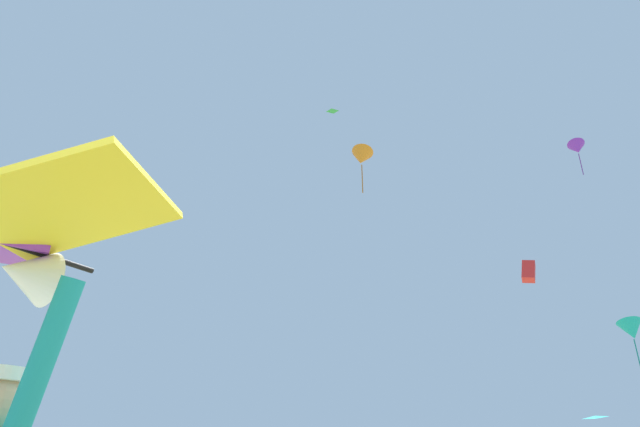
{
  "coord_description": "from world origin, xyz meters",
  "views": [
    {
      "loc": [
        2.03,
        -1.34,
        1.21
      ],
      "look_at": [
        -0.16,
        2.2,
        3.23
      ],
      "focal_mm": 31.64,
      "sensor_mm": 36.0,
      "label": 1
    }
  ],
  "objects_px": {
    "distant_kite_orange_mid_left": "(361,158)",
    "distant_kite_teal_low_right": "(595,417)",
    "held_stunt_kite": "(18,242)",
    "distant_kite_purple_high_left": "(577,148)",
    "distant_kite_red_overhead_distant": "(529,272)",
    "distant_kite_teal_far_center": "(632,330)",
    "distant_kite_green_high_right": "(332,111)"
  },
  "relations": [
    {
      "from": "held_stunt_kite",
      "to": "distant_kite_teal_far_center",
      "type": "relative_size",
      "value": 0.54
    },
    {
      "from": "held_stunt_kite",
      "to": "distant_kite_purple_high_left",
      "type": "height_order",
      "value": "distant_kite_purple_high_left"
    },
    {
      "from": "distant_kite_orange_mid_left",
      "to": "distant_kite_teal_low_right",
      "type": "relative_size",
      "value": 2.54
    },
    {
      "from": "distant_kite_teal_far_center",
      "to": "distant_kite_purple_high_left",
      "type": "bearing_deg",
      "value": -93.55
    },
    {
      "from": "held_stunt_kite",
      "to": "distant_kite_teal_low_right",
      "type": "height_order",
      "value": "distant_kite_teal_low_right"
    },
    {
      "from": "distant_kite_teal_far_center",
      "to": "distant_kite_green_high_right",
      "type": "bearing_deg",
      "value": -125.65
    },
    {
      "from": "distant_kite_teal_far_center",
      "to": "distant_kite_orange_mid_left",
      "type": "xyz_separation_m",
      "value": [
        -8.61,
        -13.21,
        6.34
      ]
    },
    {
      "from": "distant_kite_green_high_right",
      "to": "distant_kite_teal_far_center",
      "type": "relative_size",
      "value": 0.2
    },
    {
      "from": "distant_kite_green_high_right",
      "to": "distant_kite_purple_high_left",
      "type": "bearing_deg",
      "value": 44.16
    },
    {
      "from": "distant_kite_teal_far_center",
      "to": "distant_kite_teal_low_right",
      "type": "xyz_separation_m",
      "value": [
        -2.19,
        -3.04,
        -4.4
      ]
    },
    {
      "from": "distant_kite_red_overhead_distant",
      "to": "distant_kite_teal_far_center",
      "type": "bearing_deg",
      "value": 69.78
    },
    {
      "from": "distant_kite_red_overhead_distant",
      "to": "distant_kite_purple_high_left",
      "type": "bearing_deg",
      "value": 54.36
    },
    {
      "from": "distant_kite_teal_low_right",
      "to": "distant_kite_teal_far_center",
      "type": "bearing_deg",
      "value": 54.25
    },
    {
      "from": "distant_kite_teal_far_center",
      "to": "distant_kite_red_overhead_distant",
      "type": "distance_m",
      "value": 8.95
    },
    {
      "from": "distant_kite_green_high_right",
      "to": "distant_kite_orange_mid_left",
      "type": "relative_size",
      "value": 0.24
    },
    {
      "from": "distant_kite_teal_low_right",
      "to": "distant_kite_purple_high_left",
      "type": "relative_size",
      "value": 0.45
    },
    {
      "from": "distant_kite_red_overhead_distant",
      "to": "distant_kite_purple_high_left",
      "type": "height_order",
      "value": "distant_kite_purple_high_left"
    },
    {
      "from": "distant_kite_green_high_right",
      "to": "distant_kite_red_overhead_distant",
      "type": "relative_size",
      "value": 0.59
    },
    {
      "from": "distant_kite_teal_far_center",
      "to": "distant_kite_teal_low_right",
      "type": "bearing_deg",
      "value": -125.75
    },
    {
      "from": "held_stunt_kite",
      "to": "distant_kite_purple_high_left",
      "type": "xyz_separation_m",
      "value": [
        0.48,
        27.51,
        15.18
      ]
    },
    {
      "from": "held_stunt_kite",
      "to": "distant_kite_green_high_right",
      "type": "height_order",
      "value": "distant_kite_green_high_right"
    },
    {
      "from": "held_stunt_kite",
      "to": "distant_kite_purple_high_left",
      "type": "distance_m",
      "value": 31.42
    },
    {
      "from": "distant_kite_red_overhead_distant",
      "to": "distant_kite_orange_mid_left",
      "type": "relative_size",
      "value": 0.42
    },
    {
      "from": "distant_kite_orange_mid_left",
      "to": "distant_kite_red_overhead_distant",
      "type": "bearing_deg",
      "value": 41.39
    },
    {
      "from": "distant_kite_teal_far_center",
      "to": "distant_kite_red_overhead_distant",
      "type": "relative_size",
      "value": 2.89
    },
    {
      "from": "held_stunt_kite",
      "to": "distant_kite_teal_far_center",
      "type": "bearing_deg",
      "value": 88.64
    },
    {
      "from": "distant_kite_green_high_right",
      "to": "distant_kite_red_overhead_distant",
      "type": "distance_m",
      "value": 11.72
    },
    {
      "from": "distant_kite_orange_mid_left",
      "to": "held_stunt_kite",
      "type": "bearing_deg",
      "value": -67.25
    },
    {
      "from": "distant_kite_orange_mid_left",
      "to": "distant_kite_purple_high_left",
      "type": "bearing_deg",
      "value": 46.48
    },
    {
      "from": "distant_kite_green_high_right",
      "to": "distant_kite_teal_low_right",
      "type": "height_order",
      "value": "distant_kite_green_high_right"
    },
    {
      "from": "distant_kite_teal_low_right",
      "to": "distant_kite_orange_mid_left",
      "type": "bearing_deg",
      "value": -122.28
    },
    {
      "from": "held_stunt_kite",
      "to": "distant_kite_teal_low_right",
      "type": "distance_m",
      "value": 29.0
    }
  ]
}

